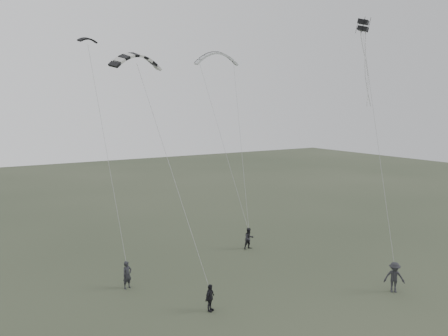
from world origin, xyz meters
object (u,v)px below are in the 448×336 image
flyer_far (394,277)px  kite_striped (136,55)px  kite_dark_small (88,39)px  flyer_center (210,298)px  flyer_left (127,275)px  kite_box (363,25)px  kite_pale_large (217,53)px  flyer_right (249,238)px

flyer_far → kite_striped: size_ratio=0.59×
kite_dark_small → kite_striped: 6.03m
flyer_center → flyer_left: bearing=85.7°
flyer_left → kite_box: 22.24m
flyer_far → kite_box: size_ratio=2.57×
flyer_left → flyer_center: size_ratio=1.13×
flyer_left → kite_striped: size_ratio=0.55×
flyer_left → flyer_far: bearing=-51.0°
kite_pale_large → kite_box: (3.62, -13.10, 0.68)m
kite_dark_small → kite_box: size_ratio=1.81×
flyer_right → flyer_far: (2.75, -11.10, 0.08)m
flyer_right → kite_striped: bearing=-164.7°
flyer_left → kite_pale_large: kite_pale_large is taller
flyer_right → kite_box: kite_box is taller
flyer_center → kite_box: kite_box is taller
flyer_center → flyer_right: bearing=11.7°
flyer_center → flyer_far: 11.13m
flyer_left → kite_pale_large: 21.17m
kite_pale_large → kite_striped: size_ratio=1.26×
flyer_center → kite_striped: bearing=77.7°
flyer_far → kite_pale_large: (-1.42, 18.19, 14.74)m
flyer_left → kite_striped: 13.07m
flyer_left → flyer_far: 15.97m
flyer_right → kite_striped: (-9.64, -2.38, 13.04)m
kite_pale_large → kite_striped: kite_pale_large is taller
flyer_far → kite_box: (2.20, 5.08, 15.42)m
flyer_far → kite_pale_large: kite_pale_large is taller
flyer_far → kite_pale_large: 23.45m
flyer_left → flyer_right: flyer_left is taller
flyer_right → flyer_center: 10.81m
kite_pale_large → kite_striped: (-10.98, -9.47, -1.78)m
kite_box → kite_pale_large: bearing=74.7°
flyer_right → kite_dark_small: kite_dark_small is taller
flyer_far → kite_dark_small: 24.57m
flyer_far → flyer_center: bearing=-157.4°
kite_striped → kite_box: 15.24m
flyer_right → flyer_far: 11.43m
flyer_center → kite_striped: size_ratio=0.48×
flyer_center → kite_box: bearing=-25.5°
kite_dark_small → flyer_left: bearing=-102.1°
flyer_right → kite_striped: size_ratio=0.54×
flyer_center → flyer_far: bearing=-51.0°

